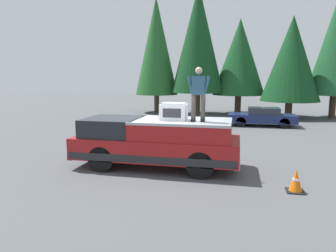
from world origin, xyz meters
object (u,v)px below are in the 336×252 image
at_px(compressor_unit, 174,111).
at_px(parked_car_navy, 262,117).
at_px(traffic_cone, 296,181).
at_px(pickup_truck, 156,142).
at_px(person_on_truck_bed, 198,93).

height_order(compressor_unit, parked_car_navy, compressor_unit).
bearing_deg(compressor_unit, traffic_cone, -110.62).
xyz_separation_m(compressor_unit, parked_car_navy, (10.27, -3.56, -1.35)).
height_order(pickup_truck, compressor_unit, compressor_unit).
bearing_deg(pickup_truck, parked_car_navy, -22.25).
distance_m(compressor_unit, traffic_cone, 4.18).
height_order(compressor_unit, traffic_cone, compressor_unit).
distance_m(pickup_truck, traffic_cone, 4.48).
bearing_deg(pickup_truck, compressor_unit, -95.77).
xyz_separation_m(compressor_unit, person_on_truck_bed, (-0.17, -0.81, 0.62)).
height_order(pickup_truck, traffic_cone, pickup_truck).
distance_m(person_on_truck_bed, traffic_cone, 3.78).
xyz_separation_m(pickup_truck, person_on_truck_bed, (-0.23, -1.43, 1.68)).
xyz_separation_m(parked_car_navy, traffic_cone, (-11.62, -0.04, -0.29)).
relative_size(compressor_unit, traffic_cone, 1.35).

